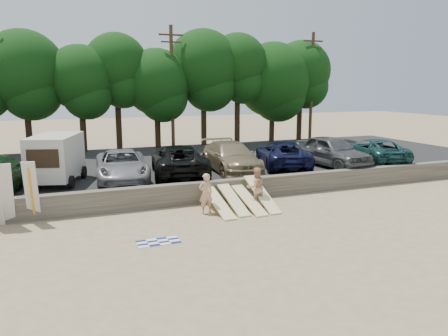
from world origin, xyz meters
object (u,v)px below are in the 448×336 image
Objects in this scene: car_2 at (122,165)px; car_3 at (179,160)px; car_5 at (282,154)px; beachgoer_a at (206,194)px; beachgoer_b at (256,187)px; car_7 at (374,150)px; car_4 at (231,157)px; cooler at (249,198)px; box_trailer at (56,157)px; car_6 at (332,151)px.

car_2 is 0.91× the size of car_3.
car_5 reaches higher than car_2.
beachgoer_a is 2.43m from beachgoer_b.
car_7 is at bearing -170.29° from car_5.
car_5 is (3.32, 0.11, -0.05)m from car_4.
car_4 reaches higher than cooler.
cooler is at bearing -96.78° from car_4.
beachgoer_b is at bearing 124.20° from car_3.
car_2 is at bearing 11.42° from box_trailer.
car_6 reaches higher than cooler.
car_7 is (6.09, -0.72, -0.02)m from car_5.
car_5 reaches higher than beachgoer_a.
car_4 reaches higher than car_5.
car_2 is 6.00m from car_4.
cooler is at bearing 30.74° from car_7.
car_5 is 2.95m from car_6.
box_trailer is at bearing -47.54° from beachgoer_a.
car_3 is 3.00m from car_4.
car_6 is 10.28m from beachgoer_a.
car_3 is 5.07m from beachgoer_a.
car_2 is 6.67m from cooler.
car_3 is 9.15m from car_6.
car_7 is at bearing -0.48° from car_4.
box_trailer is at bearing 7.83° from car_3.
car_6 is 1.00× the size of car_7.
car_7 is at bearing -166.05° from beachgoer_a.
car_6 reaches higher than beachgoer_b.
car_7 is 13.42m from beachgoer_a.
car_2 is 12.13m from car_6.
beachgoer_b is at bearing 177.41° from beachgoer_a.
car_3 is 5.41m from beachgoer_b.
car_4 is 1.05× the size of car_7.
beachgoer_a reaches higher than cooler.
car_6 is at bearing 16.34° from car_7.
box_trailer is 15.22m from car_6.
car_6 is (12.11, -0.74, 0.16)m from car_2.
car_7 reaches higher than beachgoer_b.
car_4 is (6.00, 0.09, 0.06)m from car_2.
beachgoer_a is (2.75, -4.96, -0.57)m from car_2.
box_trailer is at bearing -178.25° from car_4.
car_6 is at bearing 13.41° from box_trailer.
car_4 is at bearing 8.89° from car_7.
beachgoer_b is 4.79× the size of cooler.
car_2 is at bearing 170.62° from car_6.
box_trailer reaches higher than car_4.
beachgoer_b is at bearing 35.47° from car_7.
car_3 is 15.49× the size of cooler.
car_6 is at bearing 1.96° from car_2.
car_4 is (9.06, -0.24, -0.52)m from box_trailer.
beachgoer_a is (5.82, -5.28, -1.15)m from box_trailer.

